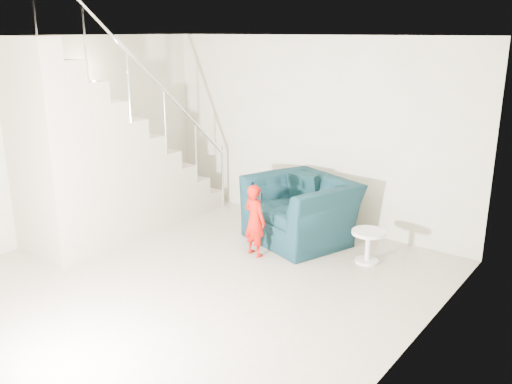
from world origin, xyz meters
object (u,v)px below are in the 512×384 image
staircase (101,169)px  toddler (255,220)px  side_table (368,241)px  armchair (301,210)px

staircase → toddler: bearing=17.6°
toddler → side_table: 1.43m
armchair → side_table: armchair is taller
toddler → staircase: bearing=28.6°
side_table → staircase: staircase is taller
armchair → staircase: size_ratio=0.36×
toddler → staircase: (-2.11, -0.67, 0.48)m
armchair → side_table: 1.08m
side_table → staircase: (-3.37, -1.32, 0.67)m
armchair → toddler: toddler is taller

